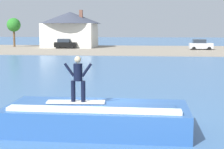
# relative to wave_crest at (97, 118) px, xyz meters

# --- Properties ---
(ground_plane) EXTENTS (260.00, 260.00, 0.00)m
(ground_plane) POSITION_rel_wave_crest_xyz_m (0.27, 1.19, -0.51)
(ground_plane) COLOR #3C6698
(wave_crest) EXTENTS (6.65, 2.89, 1.07)m
(wave_crest) POSITION_rel_wave_crest_xyz_m (0.00, 0.00, 0.00)
(wave_crest) COLOR #2B5799
(wave_crest) RESTS_ON ground_plane
(surfboard) EXTENTS (2.16, 0.66, 0.06)m
(surfboard) POSITION_rel_wave_crest_xyz_m (-0.76, -0.11, 0.60)
(surfboard) COLOR white
(surfboard) RESTS_ON wave_crest
(surfer) EXTENTS (1.04, 0.32, 1.66)m
(surfer) POSITION_rel_wave_crest_xyz_m (-0.65, -0.19, 1.55)
(surfer) COLOR black
(surfer) RESTS_ON surfboard
(shoreline_bank) EXTENTS (120.00, 26.56, 0.10)m
(shoreline_bank) POSITION_rel_wave_crest_xyz_m (0.27, 47.91, -0.46)
(shoreline_bank) COLOR gray
(shoreline_bank) RESTS_ON ground_plane
(car_near_shore) EXTENTS (4.04, 2.27, 1.86)m
(car_near_shore) POSITION_rel_wave_crest_xyz_m (-13.48, 49.80, 0.44)
(car_near_shore) COLOR black
(car_near_shore) RESTS_ON ground_plane
(car_far_shore) EXTENTS (3.91, 2.12, 1.86)m
(car_far_shore) POSITION_rel_wave_crest_xyz_m (10.45, 48.47, 0.44)
(car_far_shore) COLOR silver
(car_far_shore) RESTS_ON ground_plane
(house_with_chimney) EXTENTS (11.93, 11.93, 7.16)m
(house_with_chimney) POSITION_rel_wave_crest_xyz_m (-13.55, 53.93, 3.38)
(house_with_chimney) COLOR silver
(house_with_chimney) RESTS_ON ground_plane
(tree_tall_bare) EXTENTS (2.66, 2.66, 5.74)m
(tree_tall_bare) POSITION_rel_wave_crest_xyz_m (-24.76, 53.61, 3.82)
(tree_tall_bare) COLOR brown
(tree_tall_bare) RESTS_ON ground_plane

